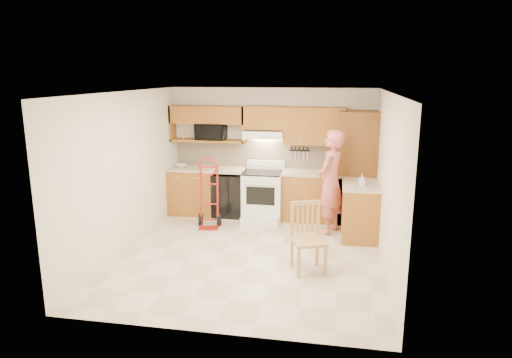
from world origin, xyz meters
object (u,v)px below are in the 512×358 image
(microwave, at_px, (211,131))
(dining_chair, at_px, (309,238))
(hand_truck, at_px, (209,197))
(range, at_px, (263,192))
(person, at_px, (331,182))

(microwave, xyz_separation_m, dining_chair, (2.11, -2.54, -1.16))
(hand_truck, distance_m, dining_chair, 2.50)
(range, height_order, dining_chair, range)
(microwave, xyz_separation_m, range, (1.08, -0.32, -1.10))
(hand_truck, bearing_deg, person, -4.56)
(person, bearing_deg, range, -88.62)
(range, relative_size, dining_chair, 1.11)
(range, relative_size, person, 0.60)
(microwave, distance_m, range, 1.58)
(microwave, distance_m, hand_truck, 1.44)
(person, bearing_deg, dining_chair, 14.16)
(range, relative_size, hand_truck, 0.94)
(person, relative_size, hand_truck, 1.57)
(range, bearing_deg, hand_truck, -144.92)
(microwave, relative_size, person, 0.32)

